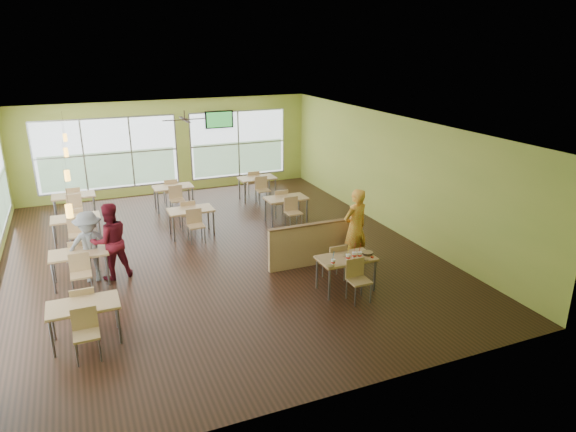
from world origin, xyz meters
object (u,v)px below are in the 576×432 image
(food_basket, at_px, (367,253))
(man_plaid, at_px, (355,227))
(half_wall_divider, at_px, (316,243))
(main_table, at_px, (346,262))

(food_basket, bearing_deg, man_plaid, 72.90)
(half_wall_divider, bearing_deg, man_plaid, -23.14)
(man_plaid, distance_m, food_basket, 1.20)
(half_wall_divider, relative_size, food_basket, 9.43)
(main_table, height_order, man_plaid, man_plaid)
(half_wall_divider, height_order, food_basket, half_wall_divider)
(half_wall_divider, xyz_separation_m, man_plaid, (0.84, -0.36, 0.41))
(half_wall_divider, relative_size, man_plaid, 1.29)
(main_table, bearing_deg, man_plaid, 52.59)
(man_plaid, bearing_deg, half_wall_divider, -36.92)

